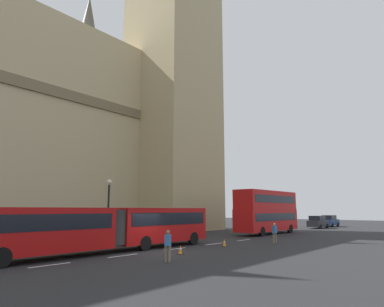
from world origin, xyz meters
TOP-DOWN VIEW (x-y plane):
  - ground_plane at (0.00, 0.00)m, footprint 160.00×160.00m
  - lane_centre_marking at (-2.47, 0.00)m, footprint 29.80×0.16m
  - articulated_bus at (-2.07, 1.99)m, footprint 17.39×2.54m
  - double_decker_bus at (19.76, 2.00)m, footprint 10.78×2.54m
  - sedan_lead at (35.46, 1.97)m, footprint 4.40×1.86m
  - sedan_trailing at (41.49, 2.25)m, footprint 4.40×1.86m
  - traffic_cone_west at (0.31, -2.19)m, footprint 0.36×0.36m
  - traffic_cone_middle at (5.76, -1.74)m, footprint 0.36×0.36m
  - street_lamp at (0.93, 6.50)m, footprint 0.44×0.44m
  - pedestrian_near_cones at (-2.56, -3.91)m, footprint 0.46×0.39m
  - pedestrian_by_kerb at (10.15, -3.73)m, footprint 0.39×0.46m

SIDE VIEW (x-z plane):
  - ground_plane at x=0.00m, z-range 0.00..0.00m
  - lane_centre_marking at x=-2.47m, z-range 0.00..0.01m
  - traffic_cone_west at x=0.31m, z-range -0.01..0.57m
  - traffic_cone_middle at x=5.76m, z-range -0.01..0.57m
  - pedestrian_near_cones at x=-2.56m, z-range 0.07..1.76m
  - pedestrian_by_kerb at x=10.15m, z-range 0.07..1.76m
  - sedan_lead at x=35.46m, z-range -0.01..1.84m
  - sedan_trailing at x=41.49m, z-range -0.01..1.84m
  - articulated_bus at x=-2.07m, z-range 0.30..3.20m
  - double_decker_bus at x=19.76m, z-range 0.26..5.16m
  - street_lamp at x=0.93m, z-range 0.42..5.69m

